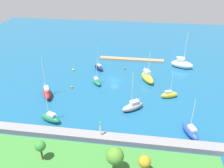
{
  "coord_description": "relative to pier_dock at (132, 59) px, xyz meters",
  "views": [
    {
      "loc": [
        -9.38,
        69.57,
        37.15
      ],
      "look_at": [
        0.0,
        5.53,
        1.5
      ],
      "focal_mm": 37.72,
      "sensor_mm": 36.0,
      "label": 1
    }
  ],
  "objects": [
    {
      "name": "water",
      "position": [
        4.47,
        18.12,
        -0.31
      ],
      "size": [
        160.0,
        160.0,
        0.0
      ],
      "primitive_type": "plane",
      "color": "#19567F",
      "rests_on": "ground"
    },
    {
      "name": "pier_dock",
      "position": [
        0.0,
        0.0,
        0.0
      ],
      "size": [
        25.58,
        2.31,
        0.61
      ],
      "primitive_type": "cube",
      "color": "#997A56",
      "rests_on": "ground"
    },
    {
      "name": "breakwater",
      "position": [
        4.47,
        47.47,
        0.37
      ],
      "size": [
        66.46,
        2.68,
        1.34
      ],
      "primitive_type": "cube",
      "color": "gray",
      "rests_on": "ground"
    },
    {
      "name": "shoreline_park",
      "position": [
        4.47,
        55.05,
        0.38
      ],
      "size": [
        52.15,
        9.32,
        1.37
      ],
      "primitive_type": "cube",
      "color": "#387A33",
      "rests_on": "ground"
    },
    {
      "name": "harbor_beacon",
      "position": [
        3.6,
        47.47,
        3.19
      ],
      "size": [
        0.56,
        0.56,
        3.73
      ],
      "color": "silver",
      "rests_on": "breakwater"
    },
    {
      "name": "park_tree_west",
      "position": [
        -0.96,
        57.1,
        5.04
      ],
      "size": [
        3.28,
        3.28,
        5.63
      ],
      "color": "brown",
      "rests_on": "shoreline_park"
    },
    {
      "name": "park_tree_center",
      "position": [
        -6.34,
        56.54,
        3.81
      ],
      "size": [
        2.34,
        2.34,
        3.95
      ],
      "color": "brown",
      "rests_on": "shoreline_park"
    },
    {
      "name": "park_tree_east",
      "position": [
        13.67,
        56.21,
        4.48
      ],
      "size": [
        2.1,
        2.1,
        4.56
      ],
      "color": "brown",
      "rests_on": "shoreline_park"
    },
    {
      "name": "sailboat_green_along_channel",
      "position": [
        17.39,
        42.73,
        0.8
      ],
      "size": [
        6.16,
        3.88,
        11.05
      ],
      "rotation": [
        0.0,
        0.0,
        5.93
      ],
      "color": "#19724C",
      "rests_on": "water"
    },
    {
      "name": "sailboat_yellow_far_north",
      "position": [
        -13.05,
        26.85,
        0.74
      ],
      "size": [
        5.29,
        3.06,
        8.23
      ],
      "rotation": [
        0.0,
        0.0,
        3.47
      ],
      "color": "yellow",
      "rests_on": "water"
    },
    {
      "name": "sailboat_blue_east_end",
      "position": [
        -16.81,
        42.81,
        0.79
      ],
      "size": [
        4.28,
        6.56,
        9.44
      ],
      "rotation": [
        0.0,
        0.0,
        5.1
      ],
      "color": "#2347B2",
      "rests_on": "water"
    },
    {
      "name": "sailboat_navy_far_south",
      "position": [
        11.26,
        11.06,
        0.68
      ],
      "size": [
        4.45,
        4.42,
        8.77
      ],
      "rotation": [
        0.0,
        0.0,
        5.5
      ],
      "color": "#141E4C",
      "rests_on": "water"
    },
    {
      "name": "sailboat_gray_lone_north",
      "position": [
        -2.8,
        34.56,
        0.82
      ],
      "size": [
        6.58,
        5.91,
        11.38
      ],
      "rotation": [
        0.0,
        0.0,
        0.67
      ],
      "color": "gray",
      "rests_on": "water"
    },
    {
      "name": "sailboat_red_inner_mooring",
      "position": [
        22.93,
        31.25,
        1.15
      ],
      "size": [
        5.28,
        7.58,
        12.41
      ],
      "rotation": [
        0.0,
        0.0,
        5.19
      ],
      "color": "red",
      "rests_on": "water"
    },
    {
      "name": "sailboat_white_near_pier",
      "position": [
        -18.98,
        4.81,
        1.33
      ],
      "size": [
        8.42,
        4.93,
        13.22
      ],
      "rotation": [
        0.0,
        0.0,
        2.86
      ],
      "color": "white",
      "rests_on": "water"
    },
    {
      "name": "sailboat_green_center_basin",
      "position": [
        9.84,
        21.53,
        0.53
      ],
      "size": [
        4.3,
        5.14,
        8.92
      ],
      "rotation": [
        0.0,
        0.0,
        2.17
      ],
      "color": "#19724C",
      "rests_on": "water"
    },
    {
      "name": "sailboat_yellow_by_breakwater",
      "position": [
        -6.45,
        17.73,
        1.28
      ],
      "size": [
        5.52,
        7.2,
        10.5
      ],
      "rotation": [
        0.0,
        0.0,
        2.1
      ],
      "color": "yellow",
      "rests_on": "water"
    },
    {
      "name": "mooring_buoy_yellow",
      "position": [
        20.29,
        13.0,
        0.07
      ],
      "size": [
        0.76,
        0.76,
        0.76
      ],
      "primitive_type": "sphere",
      "color": "yellow",
      "rests_on": "water"
    },
    {
      "name": "mooring_buoy_red",
      "position": [
        1.83,
        9.17,
        0.0
      ],
      "size": [
        0.62,
        0.62,
        0.62
      ],
      "primitive_type": "sphere",
      "color": "red",
      "rests_on": "water"
    },
    {
      "name": "mooring_buoy_orange",
      "position": [
        17.13,
        25.33,
        0.03
      ],
      "size": [
        0.68,
        0.68,
        0.68
      ],
      "primitive_type": "sphere",
      "color": "orange",
      "rests_on": "water"
    }
  ]
}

